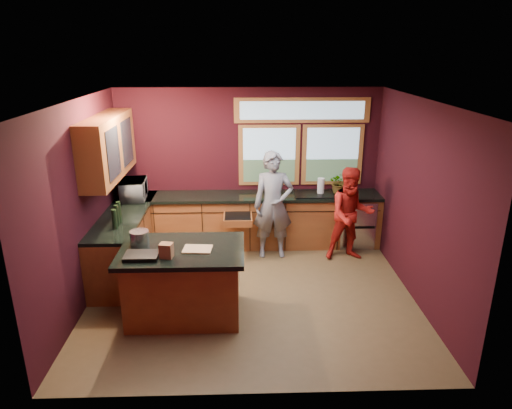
{
  "coord_description": "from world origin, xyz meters",
  "views": [
    {
      "loc": [
        -0.13,
        -5.74,
        3.33
      ],
      "look_at": [
        0.07,
        0.4,
        1.2
      ],
      "focal_mm": 32.0,
      "sensor_mm": 36.0,
      "label": 1
    }
  ],
  "objects_px": {
    "island": "(184,282)",
    "cutting_board": "(198,249)",
    "stock_pot": "(140,238)",
    "person_red": "(351,214)",
    "person_grey": "(273,205)"
  },
  "relations": [
    {
      "from": "island",
      "to": "person_red",
      "type": "relative_size",
      "value": 1.0
    },
    {
      "from": "person_red",
      "to": "cutting_board",
      "type": "distance_m",
      "value": 2.85
    },
    {
      "from": "person_grey",
      "to": "stock_pot",
      "type": "relative_size",
      "value": 7.42
    },
    {
      "from": "person_grey",
      "to": "person_red",
      "type": "height_order",
      "value": "person_grey"
    },
    {
      "from": "person_grey",
      "to": "stock_pot",
      "type": "height_order",
      "value": "person_grey"
    },
    {
      "from": "island",
      "to": "cutting_board",
      "type": "relative_size",
      "value": 4.43
    },
    {
      "from": "island",
      "to": "person_grey",
      "type": "relative_size",
      "value": 0.87
    },
    {
      "from": "stock_pot",
      "to": "person_red",
      "type": "bearing_deg",
      "value": 25.39
    },
    {
      "from": "island",
      "to": "stock_pot",
      "type": "distance_m",
      "value": 0.8
    },
    {
      "from": "person_grey",
      "to": "island",
      "type": "bearing_deg",
      "value": -127.22
    },
    {
      "from": "island",
      "to": "cutting_board",
      "type": "bearing_deg",
      "value": -14.04
    },
    {
      "from": "cutting_board",
      "to": "person_red",
      "type": "bearing_deg",
      "value": 35.57
    },
    {
      "from": "person_red",
      "to": "cutting_board",
      "type": "relative_size",
      "value": 4.42
    },
    {
      "from": "island",
      "to": "person_grey",
      "type": "bearing_deg",
      "value": 54.34
    },
    {
      "from": "person_grey",
      "to": "person_red",
      "type": "xyz_separation_m",
      "value": [
        1.25,
        -0.16,
        -0.12
      ]
    }
  ]
}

